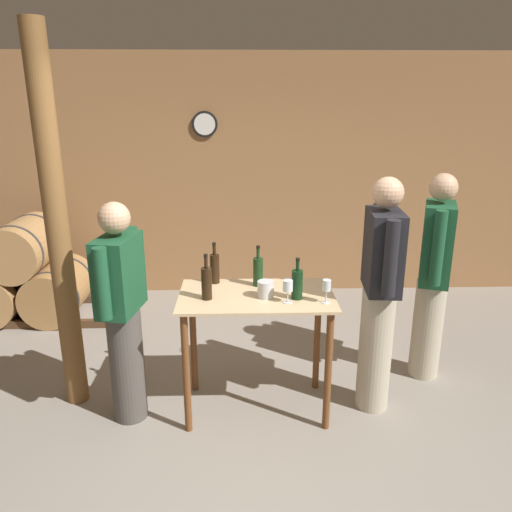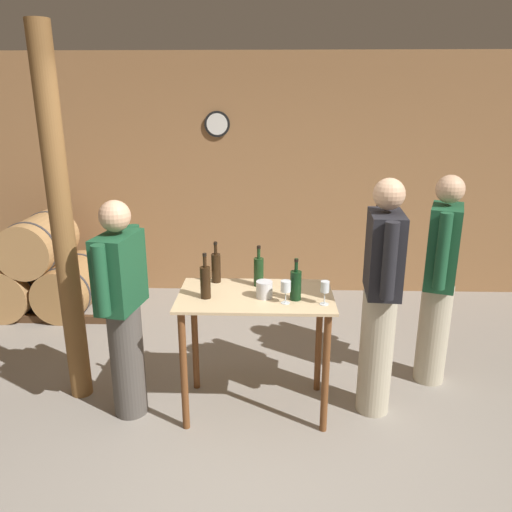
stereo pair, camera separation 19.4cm
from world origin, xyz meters
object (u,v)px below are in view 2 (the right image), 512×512
at_px(wine_bottle_far_left, 205,281).
at_px(person_visitor_bearded, 381,295).
at_px(person_visitor_with_scarf, 440,278).
at_px(wine_bottle_left, 216,267).
at_px(wine_glass_near_center, 325,288).
at_px(wine_glass_near_left, 286,287).
at_px(wine_bottle_right, 296,284).
at_px(person_host, 123,307).
at_px(wine_bottle_center, 259,271).
at_px(ice_bucket, 264,289).
at_px(wooden_post, 62,227).

xyz_separation_m(wine_bottle_far_left, person_visitor_bearded, (1.21, 0.07, -0.12)).
xyz_separation_m(person_visitor_with_scarf, person_visitor_bearded, (-0.54, -0.43, 0.02)).
bearing_deg(person_visitor_bearded, person_visitor_with_scarf, 38.47).
relative_size(wine_bottle_left, wine_glass_near_center, 1.90).
distance_m(wine_bottle_left, wine_glass_near_left, 0.64).
distance_m(wine_bottle_right, person_host, 1.21).
height_order(wine_bottle_far_left, wine_bottle_center, wine_bottle_far_left).
xyz_separation_m(wine_glass_near_left, ice_bucket, (-0.14, 0.10, -0.06)).
bearing_deg(person_visitor_with_scarf, person_host, -167.53).
bearing_deg(wine_bottle_right, person_host, 179.90).
distance_m(wine_bottle_far_left, person_visitor_with_scarf, 1.83).
bearing_deg(person_visitor_bearded, wine_bottle_center, 168.68).
height_order(wine_bottle_right, person_host, person_host).
bearing_deg(wine_bottle_far_left, ice_bucket, 2.40).
relative_size(wooden_post, person_visitor_with_scarf, 1.60).
relative_size(wine_bottle_center, person_visitor_with_scarf, 0.18).
bearing_deg(wine_bottle_left, wine_bottle_right, -29.25).
bearing_deg(wooden_post, wine_bottle_left, 4.93).
distance_m(wooden_post, wine_bottle_center, 1.43).
bearing_deg(ice_bucket, wooden_post, 172.06).
xyz_separation_m(wine_bottle_right, wine_glass_near_center, (0.19, -0.08, 0.01)).
xyz_separation_m(wine_bottle_right, ice_bucket, (-0.21, 0.03, -0.05)).
height_order(wine_bottle_center, wine_glass_near_left, wine_bottle_center).
bearing_deg(wine_bottle_right, ice_bucket, 172.33).
height_order(wooden_post, wine_bottle_far_left, wooden_post).
relative_size(wooden_post, wine_glass_near_left, 17.04).
height_order(wine_bottle_right, person_visitor_with_scarf, person_visitor_with_scarf).
xyz_separation_m(wine_bottle_center, wine_glass_near_left, (0.19, -0.32, 0.00)).
bearing_deg(person_visitor_bearded, ice_bucket, -175.99).
bearing_deg(person_visitor_bearded, wine_glass_near_center, -158.05).
distance_m(wooden_post, wine_bottle_right, 1.70).
bearing_deg(person_visitor_bearded, wine_bottle_left, 168.58).
xyz_separation_m(wine_bottle_far_left, wine_bottle_left, (0.04, 0.31, -0.00)).
height_order(wine_bottle_left, wine_glass_near_left, wine_bottle_left).
relative_size(wooden_post, person_host, 1.70).
xyz_separation_m(wooden_post, ice_bucket, (1.44, -0.20, -0.38)).
relative_size(wooden_post, wine_bottle_center, 8.92).
distance_m(wine_glass_near_left, person_visitor_with_scarf, 1.35).
bearing_deg(ice_bucket, wine_bottle_left, 140.99).
xyz_separation_m(wine_bottle_left, ice_bucket, (0.36, -0.29, -0.06)).
relative_size(wine_glass_near_left, ice_bucket, 1.35).
relative_size(wine_bottle_far_left, wine_bottle_center, 1.06).
height_order(wine_bottle_right, person_visitor_bearded, person_visitor_bearded).
relative_size(wine_bottle_far_left, person_host, 0.20).
xyz_separation_m(wine_bottle_far_left, person_host, (-0.58, -0.01, -0.20)).
distance_m(wooden_post, wine_bottle_left, 1.12).
bearing_deg(wine_glass_near_center, wine_bottle_far_left, 173.51).
height_order(wine_glass_near_left, person_visitor_with_scarf, person_visitor_with_scarf).
distance_m(wine_bottle_center, person_host, 0.99).
xyz_separation_m(wine_bottle_right, person_visitor_with_scarf, (1.14, 0.52, -0.13)).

